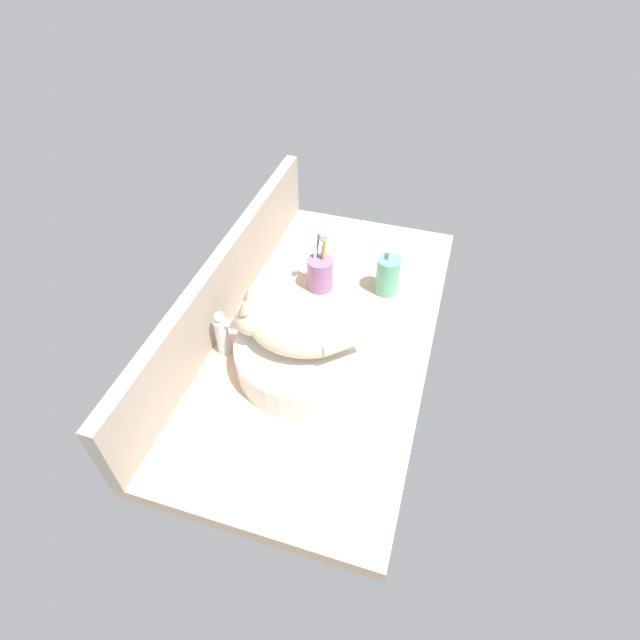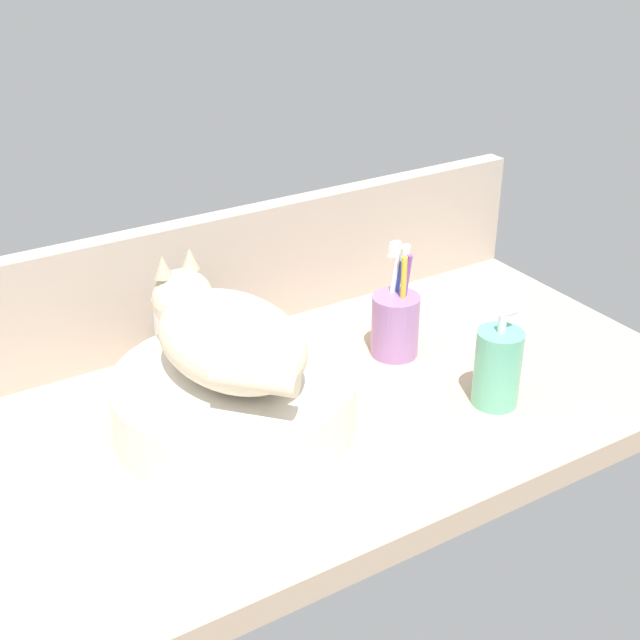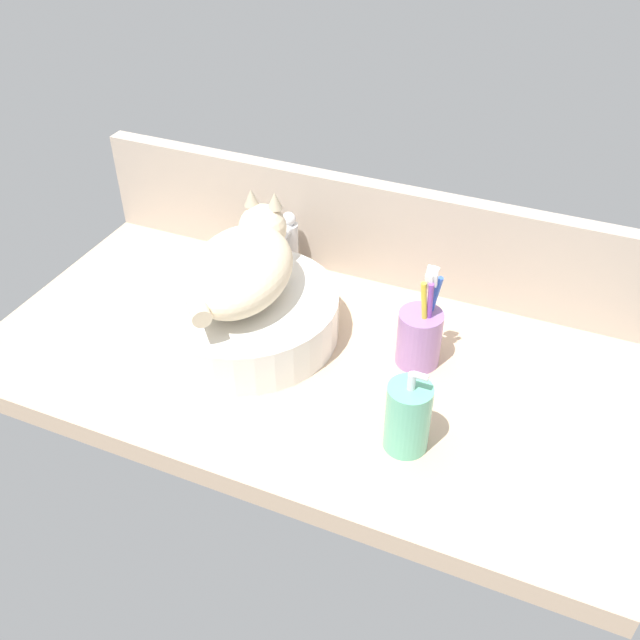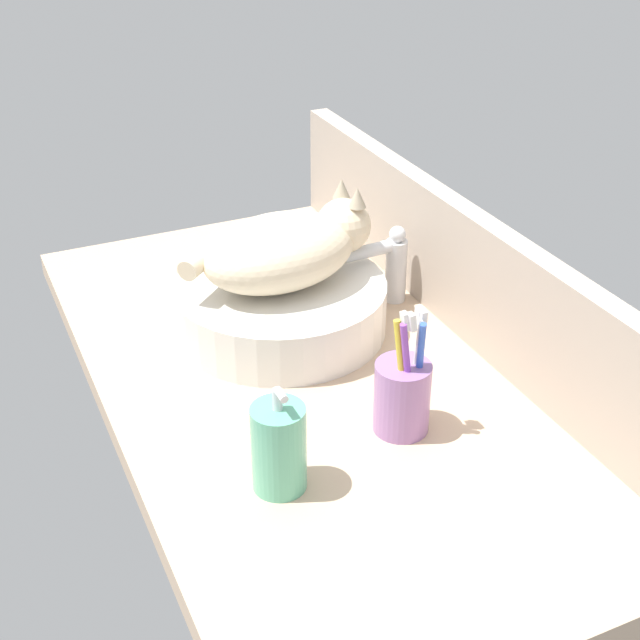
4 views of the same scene
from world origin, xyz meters
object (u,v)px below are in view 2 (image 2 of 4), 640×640
(sink_basin, at_px, (235,401))
(toothbrush_cup, at_px, (395,322))
(faucet, at_px, (168,324))
(soap_dispenser, at_px, (498,367))
(cat, at_px, (225,335))

(sink_basin, distance_m, toothbrush_cup, 0.31)
(toothbrush_cup, bearing_deg, faucet, 154.33)
(sink_basin, distance_m, soap_dispenser, 0.38)
(sink_basin, bearing_deg, soap_dispenser, -22.61)
(faucet, relative_size, soap_dispenser, 0.91)
(sink_basin, height_order, faucet, faucet)
(cat, xyz_separation_m, toothbrush_cup, (0.31, 0.04, -0.08))
(soap_dispenser, bearing_deg, sink_basin, 157.39)
(faucet, xyz_separation_m, toothbrush_cup, (0.32, -0.15, -0.02))
(faucet, bearing_deg, toothbrush_cup, -25.67)
(faucet, height_order, toothbrush_cup, toothbrush_cup)
(cat, height_order, soap_dispenser, cat)
(sink_basin, relative_size, soap_dispenser, 2.25)
(cat, relative_size, faucet, 2.38)
(faucet, height_order, soap_dispenser, soap_dispenser)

